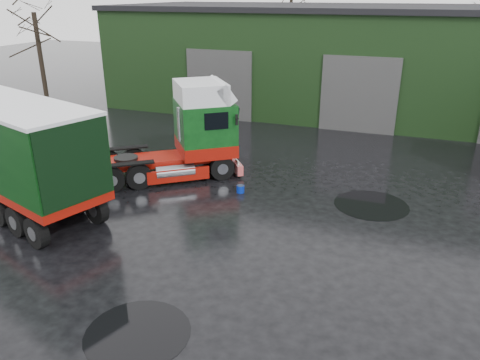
% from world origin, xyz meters
% --- Properties ---
extents(ground, '(100.00, 100.00, 0.00)m').
position_xyz_m(ground, '(0.00, 0.00, 0.00)').
color(ground, black).
extents(warehouse, '(32.40, 12.40, 6.30)m').
position_xyz_m(warehouse, '(2.00, 20.00, 3.16)').
color(warehouse, black).
rests_on(warehouse, ground).
extents(hero_tractor, '(6.53, 5.86, 3.85)m').
position_xyz_m(hero_tractor, '(-4.50, 4.50, 1.93)').
color(hero_tractor, '#0C3F12').
rests_on(hero_tractor, ground).
extents(wash_bucket, '(0.38, 0.38, 0.28)m').
position_xyz_m(wash_bucket, '(-1.01, 4.02, 0.14)').
color(wash_bucket, '#07229D').
rests_on(wash_bucket, ground).
extents(tree_left, '(4.40, 4.40, 8.50)m').
position_xyz_m(tree_left, '(-17.00, 12.00, 4.25)').
color(tree_left, black).
rests_on(tree_left, ground).
extents(tree_back_a, '(4.40, 4.40, 9.50)m').
position_xyz_m(tree_back_a, '(-6.00, 30.00, 4.75)').
color(tree_back_a, black).
rests_on(tree_back_a, ground).
extents(puddle_0, '(2.39, 2.39, 0.01)m').
position_xyz_m(puddle_0, '(-0.43, -4.18, 0.00)').
color(puddle_0, black).
rests_on(puddle_0, ground).
extents(puddle_1, '(2.63, 2.63, 0.01)m').
position_xyz_m(puddle_1, '(3.78, 4.58, 0.00)').
color(puddle_1, black).
rests_on(puddle_1, ground).
extents(puddle_2, '(4.42, 4.42, 0.01)m').
position_xyz_m(puddle_2, '(-9.43, 2.41, 0.00)').
color(puddle_2, black).
rests_on(puddle_2, ground).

